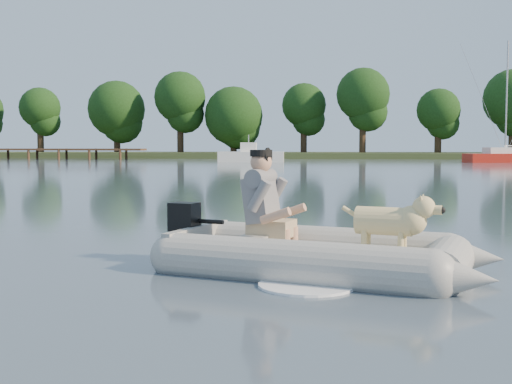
# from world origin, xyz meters

# --- Properties ---
(water) EXTENTS (160.00, 160.00, 0.00)m
(water) POSITION_xyz_m (0.00, 0.00, 0.00)
(water) COLOR slate
(water) RESTS_ON ground
(shore_bank) EXTENTS (160.00, 12.00, 0.70)m
(shore_bank) POSITION_xyz_m (0.00, 62.00, 0.25)
(shore_bank) COLOR #47512D
(shore_bank) RESTS_ON water
(dock) EXTENTS (18.00, 2.00, 1.04)m
(dock) POSITION_xyz_m (-26.00, 52.00, 0.52)
(dock) COLOR #4C331E
(dock) RESTS_ON water
(treeline) EXTENTS (75.85, 7.35, 9.27)m
(treeline) POSITION_xyz_m (1.46, 61.10, 5.39)
(treeline) COLOR #332316
(treeline) RESTS_ON shore_bank
(dinghy) EXTENTS (5.66, 4.85, 1.39)m
(dinghy) POSITION_xyz_m (0.71, 0.10, 0.60)
(dinghy) COLOR gray
(dinghy) RESTS_ON water
(man) EXTENTS (0.88, 0.80, 1.09)m
(man) POSITION_xyz_m (0.05, 0.35, 0.78)
(man) COLOR slate
(man) RESTS_ON dinghy
(dog) EXTENTS (1.00, 0.58, 0.63)m
(dog) POSITION_xyz_m (1.35, -0.03, 0.52)
(dog) COLOR #D2BA79
(dog) RESTS_ON dinghy
(outboard_motor) EXTENTS (0.48, 0.40, 0.79)m
(outboard_motor) POSITION_xyz_m (-0.90, 0.57, 0.31)
(outboard_motor) COLOR black
(outboard_motor) RESTS_ON dinghy
(motorboat) EXTENTS (5.58, 2.41, 2.31)m
(motorboat) POSITION_xyz_m (-5.84, 44.71, 1.05)
(motorboat) COLOR white
(motorboat) RESTS_ON water
(sailboat) EXTENTS (7.31, 3.49, 9.67)m
(sailboat) POSITION_xyz_m (14.57, 45.98, 0.42)
(sailboat) COLOR #A61E13
(sailboat) RESTS_ON water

